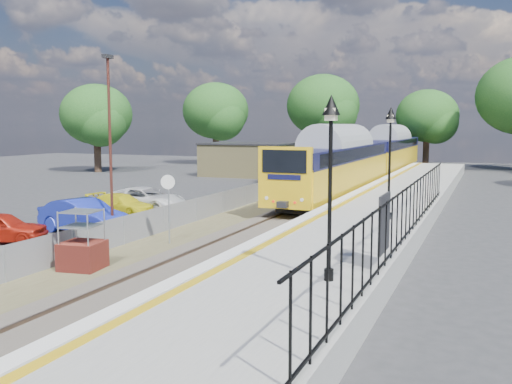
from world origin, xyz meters
The scene contains 18 objects.
ground centered at (0.00, 0.00, 0.00)m, with size 120.00×120.00×0.00m, color #2D2D30.
track_bed centered at (-0.47, 9.67, 0.09)m, with size 5.90×80.00×0.29m.
platform centered at (4.20, 8.00, 0.45)m, with size 5.00×70.00×0.90m, color gray.
platform_edge centered at (2.14, 8.00, 0.90)m, with size 0.90×70.00×0.01m.
victorian_lamp_south centered at (5.50, -4.00, 4.30)m, with size 0.44×0.44×4.60m.
victorian_lamp_north centered at (5.30, 6.00, 4.30)m, with size 0.44×0.44×4.60m.
palisade_fence centered at (6.55, 2.24, 1.84)m, with size 0.12×26.00×2.00m.
wire_fence centered at (-4.20, 12.00, 0.60)m, with size 0.06×52.00×1.20m.
outbuilding centered at (-10.91, 31.21, 1.52)m, with size 10.80×10.10×3.12m.
tree_line centered at (1.40, 42.00, 6.61)m, with size 56.80×43.80×11.88m.
train centered at (0.00, 28.57, 2.34)m, with size 2.82×40.83×3.51m.
brick_plinth centered at (-3.14, -2.76, 0.97)m, with size 1.42×1.42×2.02m.
speed_sign centered at (-2.61, 1.80, 1.92)m, with size 0.55×0.20×2.82m.
carpark_lamp centered at (-5.65, 2.23, 4.32)m, with size 0.25×0.50×7.64m.
car_red centered at (-9.26, -0.36, 0.63)m, with size 1.48×3.69×1.26m, color #B32010.
car_blue centered at (-7.43, 2.58, 0.75)m, with size 1.59×4.57×1.51m, color #1B2BA5.
car_yellow centered at (-8.93, 7.43, 0.57)m, with size 1.59×3.91×1.14m, color yellow.
car_white centered at (-8.57, 9.17, 0.66)m, with size 2.20×4.77×1.32m, color silver.
Camera 1 is at (9.12, -17.53, 4.76)m, focal length 40.00 mm.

